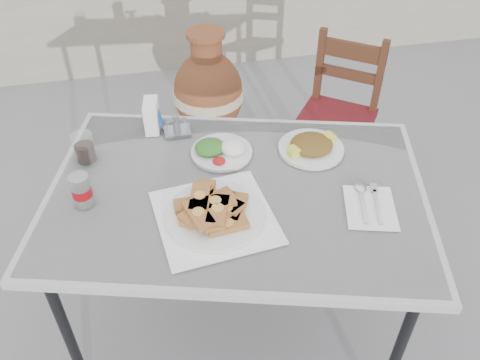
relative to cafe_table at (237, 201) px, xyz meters
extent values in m
plane|color=slate|center=(0.08, 0.07, -0.77)|extent=(80.00, 80.00, 0.00)
cylinder|color=black|center=(-0.67, -0.20, -0.38)|extent=(0.04, 0.04, 0.77)
cylinder|color=black|center=(0.47, -0.52, -0.38)|extent=(0.04, 0.04, 0.77)
cylinder|color=black|center=(-0.47, 0.52, -0.38)|extent=(0.04, 0.04, 0.77)
cylinder|color=black|center=(0.67, 0.20, -0.38)|extent=(0.04, 0.04, 0.77)
cube|color=white|center=(0.00, 0.00, 0.04)|extent=(1.55, 1.25, 0.03)
cube|color=white|center=(0.00, 0.00, 0.06)|extent=(1.50, 1.19, 0.01)
cube|color=white|center=(-0.10, -0.13, 0.06)|extent=(0.42, 0.42, 0.00)
cylinder|color=white|center=(-0.10, -0.13, 0.07)|extent=(0.34, 0.34, 0.02)
cylinder|color=white|center=(-0.10, -0.13, 0.06)|extent=(0.35, 0.35, 0.01)
cylinder|color=white|center=(-0.01, 0.21, 0.06)|extent=(0.24, 0.24, 0.01)
ellipsoid|color=white|center=(0.03, 0.20, 0.09)|extent=(0.10, 0.10, 0.05)
ellipsoid|color=#205E1B|center=(-0.06, 0.22, 0.09)|extent=(0.12, 0.11, 0.05)
cylinder|color=#B61316|center=(-0.04, 0.15, 0.08)|extent=(0.05, 0.05, 0.01)
cylinder|color=white|center=(0.33, 0.16, 0.06)|extent=(0.26, 0.26, 0.01)
ellipsoid|color=#2B6318|center=(0.33, 0.16, 0.09)|extent=(0.17, 0.15, 0.05)
cylinder|color=yellow|center=(0.25, 0.13, 0.09)|extent=(0.06, 0.05, 0.05)
cylinder|color=yellow|center=(0.41, 0.18, 0.09)|extent=(0.06, 0.05, 0.05)
cylinder|color=silver|center=(-0.53, 0.04, 0.12)|extent=(0.07, 0.07, 0.12)
cylinder|color=#B40C13|center=(-0.53, 0.04, 0.11)|extent=(0.07, 0.07, 0.04)
cylinder|color=#B6B7BE|center=(-0.53, 0.04, 0.18)|extent=(0.06, 0.06, 0.00)
cylinder|color=white|center=(-0.53, 0.28, 0.12)|extent=(0.08, 0.08, 0.12)
cylinder|color=black|center=(-0.53, 0.28, 0.09)|extent=(0.07, 0.07, 0.07)
cube|color=white|center=(-0.26, 0.43, 0.12)|extent=(0.07, 0.12, 0.13)
cube|color=blue|center=(-0.23, 0.43, 0.11)|extent=(0.03, 0.06, 0.08)
cube|color=#B6B7BE|center=(-0.17, 0.39, 0.06)|extent=(0.11, 0.09, 0.01)
cylinder|color=white|center=(-0.19, 0.37, 0.10)|extent=(0.03, 0.03, 0.06)
cylinder|color=white|center=(-0.14, 0.37, 0.10)|extent=(0.03, 0.03, 0.06)
cylinder|color=#B6B7BE|center=(-0.17, 0.41, 0.10)|extent=(0.03, 0.03, 0.05)
cube|color=white|center=(0.43, -0.19, 0.06)|extent=(0.22, 0.25, 0.00)
cube|color=#B6B7BE|center=(0.41, -0.19, 0.07)|extent=(0.06, 0.17, 0.00)
ellipsoid|color=#B6B7BE|center=(0.43, -0.09, 0.07)|extent=(0.04, 0.06, 0.01)
cube|color=#B6B7BE|center=(0.45, -0.20, 0.07)|extent=(0.06, 0.17, 0.00)
cube|color=#B6B7BE|center=(0.48, -0.11, 0.07)|extent=(0.04, 0.05, 0.00)
cube|color=black|center=(0.50, 0.81, -0.56)|extent=(0.05, 0.05, 0.42)
cube|color=black|center=(0.76, 0.61, -0.56)|extent=(0.05, 0.05, 0.42)
cube|color=black|center=(0.70, 1.08, -0.56)|extent=(0.05, 0.05, 0.42)
cube|color=black|center=(0.97, 0.88, -0.56)|extent=(0.05, 0.05, 0.42)
cube|color=maroon|center=(0.73, 0.85, -0.32)|extent=(0.55, 0.55, 0.05)
cube|color=black|center=(0.70, 1.08, -0.11)|extent=(0.05, 0.05, 0.46)
cube|color=black|center=(0.97, 0.88, -0.11)|extent=(0.05, 0.05, 0.46)
cube|color=black|center=(0.83, 0.98, 0.02)|extent=(0.31, 0.25, 0.09)
cube|color=black|center=(0.83, 0.98, -0.11)|extent=(0.31, 0.25, 0.06)
cylinder|color=brown|center=(0.11, 1.41, -0.72)|extent=(0.33, 0.33, 0.08)
ellipsoid|color=brown|center=(0.11, 1.41, -0.40)|extent=(0.44, 0.44, 0.55)
cylinder|color=beige|center=(0.11, 1.41, -0.40)|extent=(0.44, 0.44, 0.06)
cylinder|color=brown|center=(0.11, 1.41, -0.10)|extent=(0.19, 0.19, 0.17)
cylinder|color=brown|center=(0.11, 1.41, -0.01)|extent=(0.23, 0.23, 0.03)
camera|label=1|loc=(-0.27, -1.32, 1.27)|focal=38.00mm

